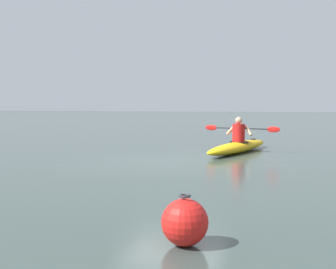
% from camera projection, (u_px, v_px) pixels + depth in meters
% --- Properties ---
extents(ground_plane, '(160.00, 160.00, 0.00)m').
position_uv_depth(ground_plane, '(172.00, 161.00, 10.95)').
color(ground_plane, '#384742').
extents(kayak, '(1.56, 4.26, 0.32)m').
position_uv_depth(kayak, '(239.00, 147.00, 12.99)').
color(kayak, '#EAB214').
rests_on(kayak, ground).
extents(kayaker, '(2.34, 0.67, 0.74)m').
position_uv_depth(kayaker, '(239.00, 131.00, 12.96)').
color(kayaker, red).
rests_on(kayaker, kayak).
extents(mooring_buoy_channel_marker, '(0.48, 0.48, 0.52)m').
position_uv_depth(mooring_buoy_channel_marker, '(185.00, 222.00, 4.35)').
color(mooring_buoy_channel_marker, red).
rests_on(mooring_buoy_channel_marker, ground).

